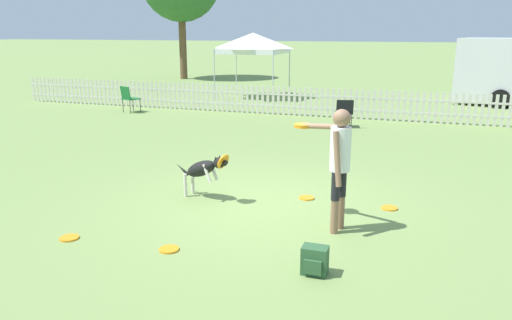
{
  "coord_description": "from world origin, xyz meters",
  "views": [
    {
      "loc": [
        2.32,
        -7.24,
        2.72
      ],
      "look_at": [
        -0.03,
        -0.33,
        0.82
      ],
      "focal_mm": 35.0,
      "sensor_mm": 36.0,
      "label": 1
    }
  ],
  "objects_px": {
    "frisbee_far_scatter": "(307,198)",
    "frisbee_near_handler": "(389,208)",
    "backpack_on_grass": "(315,261)",
    "canopy_tent_main": "(253,43)",
    "leaping_dog": "(204,169)",
    "folding_chair_blue_left": "(129,97)",
    "frisbee_near_dog": "(69,238)",
    "folding_chair_center": "(344,111)",
    "frisbee_midfield": "(169,249)",
    "handler_person": "(338,155)"
  },
  "relations": [
    {
      "from": "frisbee_near_handler",
      "to": "folding_chair_center",
      "type": "distance_m",
      "value": 6.79
    },
    {
      "from": "frisbee_far_scatter",
      "to": "frisbee_near_handler",
      "type": "bearing_deg",
      "value": -2.51
    },
    {
      "from": "leaping_dog",
      "to": "frisbee_near_dog",
      "type": "bearing_deg",
      "value": -10.49
    },
    {
      "from": "handler_person",
      "to": "leaping_dog",
      "type": "xyz_separation_m",
      "value": [
        -2.3,
        0.64,
        -0.56
      ]
    },
    {
      "from": "handler_person",
      "to": "backpack_on_grass",
      "type": "xyz_separation_m",
      "value": [
        0.01,
        -1.38,
        -0.92
      ]
    },
    {
      "from": "frisbee_midfield",
      "to": "leaping_dog",
      "type": "bearing_deg",
      "value": 101.79
    },
    {
      "from": "leaping_dog",
      "to": "frisbee_near_handler",
      "type": "relative_size",
      "value": 4.33
    },
    {
      "from": "backpack_on_grass",
      "to": "folding_chair_center",
      "type": "xyz_separation_m",
      "value": [
        -1.11,
        9.05,
        0.33
      ]
    },
    {
      "from": "handler_person",
      "to": "folding_chair_center",
      "type": "distance_m",
      "value": 7.77
    },
    {
      "from": "handler_person",
      "to": "canopy_tent_main",
      "type": "height_order",
      "value": "canopy_tent_main"
    },
    {
      "from": "frisbee_near_dog",
      "to": "backpack_on_grass",
      "type": "bearing_deg",
      "value": 1.46
    },
    {
      "from": "frisbee_far_scatter",
      "to": "leaping_dog",
      "type": "bearing_deg",
      "value": -161.19
    },
    {
      "from": "frisbee_midfield",
      "to": "backpack_on_grass",
      "type": "relative_size",
      "value": 0.76
    },
    {
      "from": "leaping_dog",
      "to": "frisbee_near_handler",
      "type": "bearing_deg",
      "value": 115.1
    },
    {
      "from": "frisbee_near_dog",
      "to": "frisbee_midfield",
      "type": "height_order",
      "value": "same"
    },
    {
      "from": "handler_person",
      "to": "backpack_on_grass",
      "type": "bearing_deg",
      "value": -163.97
    },
    {
      "from": "frisbee_near_dog",
      "to": "canopy_tent_main",
      "type": "height_order",
      "value": "canopy_tent_main"
    },
    {
      "from": "handler_person",
      "to": "frisbee_near_handler",
      "type": "bearing_deg",
      "value": -14.74
    },
    {
      "from": "frisbee_near_dog",
      "to": "frisbee_far_scatter",
      "type": "distance_m",
      "value": 3.75
    },
    {
      "from": "handler_person",
      "to": "folding_chair_center",
      "type": "xyz_separation_m",
      "value": [
        -1.11,
        7.67,
        -0.59
      ]
    },
    {
      "from": "leaping_dog",
      "to": "canopy_tent_main",
      "type": "height_order",
      "value": "canopy_tent_main"
    },
    {
      "from": "frisbee_midfield",
      "to": "canopy_tent_main",
      "type": "bearing_deg",
      "value": 104.99
    },
    {
      "from": "frisbee_near_dog",
      "to": "folding_chair_blue_left",
      "type": "distance_m",
      "value": 10.82
    },
    {
      "from": "backpack_on_grass",
      "to": "folding_chair_center",
      "type": "bearing_deg",
      "value": 97.02
    },
    {
      "from": "leaping_dog",
      "to": "folding_chair_blue_left",
      "type": "bearing_deg",
      "value": -124.51
    },
    {
      "from": "leaping_dog",
      "to": "frisbee_midfield",
      "type": "relative_size",
      "value": 4.33
    },
    {
      "from": "leaping_dog",
      "to": "backpack_on_grass",
      "type": "distance_m",
      "value": 3.09
    },
    {
      "from": "frisbee_near_dog",
      "to": "frisbee_far_scatter",
      "type": "height_order",
      "value": "same"
    },
    {
      "from": "frisbee_near_handler",
      "to": "frisbee_near_dog",
      "type": "height_order",
      "value": "same"
    },
    {
      "from": "folding_chair_blue_left",
      "to": "handler_person",
      "type": "bearing_deg",
      "value": 158.76
    },
    {
      "from": "leaping_dog",
      "to": "frisbee_near_dog",
      "type": "height_order",
      "value": "leaping_dog"
    },
    {
      "from": "handler_person",
      "to": "canopy_tent_main",
      "type": "distance_m",
      "value": 14.38
    },
    {
      "from": "frisbee_near_handler",
      "to": "canopy_tent_main",
      "type": "relative_size",
      "value": 0.1
    },
    {
      "from": "frisbee_near_handler",
      "to": "backpack_on_grass",
      "type": "height_order",
      "value": "backpack_on_grass"
    },
    {
      "from": "handler_person",
      "to": "frisbee_near_dog",
      "type": "distance_m",
      "value": 3.8
    },
    {
      "from": "canopy_tent_main",
      "to": "folding_chair_center",
      "type": "bearing_deg",
      "value": -49.54
    },
    {
      "from": "frisbee_near_dog",
      "to": "frisbee_far_scatter",
      "type": "bearing_deg",
      "value": 45.02
    },
    {
      "from": "handler_person",
      "to": "frisbee_midfield",
      "type": "relative_size",
      "value": 6.75
    },
    {
      "from": "frisbee_near_dog",
      "to": "frisbee_near_handler",
      "type": "bearing_deg",
      "value": 32.97
    },
    {
      "from": "backpack_on_grass",
      "to": "canopy_tent_main",
      "type": "distance_m",
      "value": 15.75
    },
    {
      "from": "handler_person",
      "to": "frisbee_midfield",
      "type": "distance_m",
      "value": 2.56
    },
    {
      "from": "folding_chair_blue_left",
      "to": "canopy_tent_main",
      "type": "distance_m",
      "value": 6.0
    },
    {
      "from": "frisbee_near_handler",
      "to": "frisbee_far_scatter",
      "type": "xyz_separation_m",
      "value": [
        -1.35,
        0.06,
        0.0
      ]
    },
    {
      "from": "handler_person",
      "to": "folding_chair_blue_left",
      "type": "bearing_deg",
      "value": 62.17
    },
    {
      "from": "folding_chair_blue_left",
      "to": "folding_chair_center",
      "type": "bearing_deg",
      "value": -160.66
    },
    {
      "from": "frisbee_midfield",
      "to": "frisbee_far_scatter",
      "type": "relative_size",
      "value": 1.0
    },
    {
      "from": "leaping_dog",
      "to": "backpack_on_grass",
      "type": "xyz_separation_m",
      "value": [
        2.31,
        -2.02,
        -0.35
      ]
    },
    {
      "from": "leaping_dog",
      "to": "folding_chair_center",
      "type": "height_order",
      "value": "leaping_dog"
    },
    {
      "from": "frisbee_far_scatter",
      "to": "backpack_on_grass",
      "type": "distance_m",
      "value": 2.66
    },
    {
      "from": "frisbee_near_handler",
      "to": "folding_chair_blue_left",
      "type": "distance_m",
      "value": 11.47
    }
  ]
}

